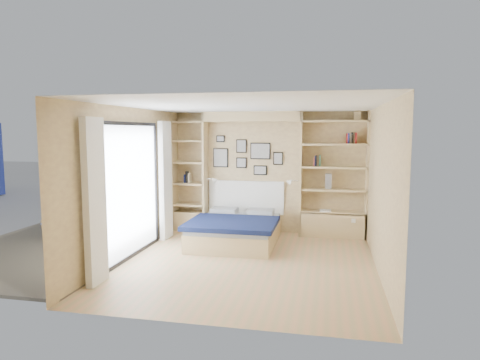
# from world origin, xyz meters

# --- Properties ---
(ground) EXTENTS (4.50, 4.50, 0.00)m
(ground) POSITION_xyz_m (0.00, 0.00, 0.00)
(ground) COLOR tan
(ground) RESTS_ON ground
(room_shell) EXTENTS (4.50, 4.50, 4.50)m
(room_shell) POSITION_xyz_m (-0.39, 1.52, 1.08)
(room_shell) COLOR #DABF80
(room_shell) RESTS_ON ground
(bed) EXTENTS (1.60, 2.02, 1.07)m
(bed) POSITION_xyz_m (-0.45, 1.21, 0.26)
(bed) COLOR tan
(bed) RESTS_ON ground
(photo_gallery) EXTENTS (1.48, 0.02, 0.82)m
(photo_gallery) POSITION_xyz_m (-0.45, 2.22, 1.60)
(photo_gallery) COLOR black
(photo_gallery) RESTS_ON ground
(reading_lamps) EXTENTS (1.92, 0.12, 0.15)m
(reading_lamps) POSITION_xyz_m (-0.30, 2.00, 1.10)
(reading_lamps) COLOR silver
(reading_lamps) RESTS_ON ground
(shelf_decor) EXTENTS (3.61, 0.23, 2.03)m
(shelf_decor) POSITION_xyz_m (1.06, 2.07, 1.69)
(shelf_decor) COLOR #A54129
(shelf_decor) RESTS_ON ground
(deck) EXTENTS (3.20, 4.00, 0.05)m
(deck) POSITION_xyz_m (-3.60, 0.00, 0.00)
(deck) COLOR #635949
(deck) RESTS_ON ground
(deck_chair) EXTENTS (0.71, 0.96, 0.87)m
(deck_chair) POSITION_xyz_m (-3.92, 0.97, 0.42)
(deck_chair) COLOR tan
(deck_chair) RESTS_ON ground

